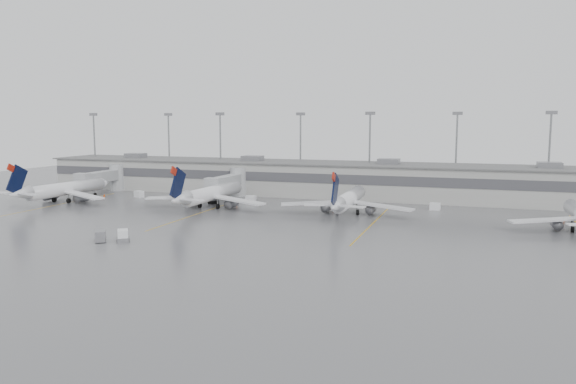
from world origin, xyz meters
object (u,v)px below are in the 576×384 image
(jet_mid_left, at_px, (210,194))
(jet_mid_right, at_px, (348,199))
(jet_far_left, at_px, (63,189))
(baggage_tug, at_px, (123,237))

(jet_mid_left, distance_m, jet_mid_right, 29.50)
(jet_far_left, relative_size, jet_mid_left, 0.98)
(jet_far_left, relative_size, jet_mid_right, 1.02)
(jet_far_left, bearing_deg, baggage_tug, -36.05)
(jet_mid_right, bearing_deg, jet_far_left, -177.19)
(jet_far_left, bearing_deg, jet_mid_right, 7.84)
(jet_mid_left, relative_size, baggage_tug, 9.39)
(baggage_tug, bearing_deg, jet_mid_left, 58.46)
(jet_mid_right, bearing_deg, jet_mid_left, -177.86)
(jet_mid_left, relative_size, jet_mid_right, 1.04)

